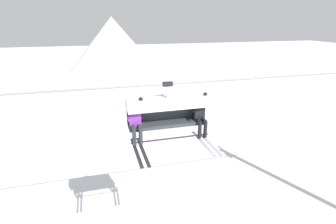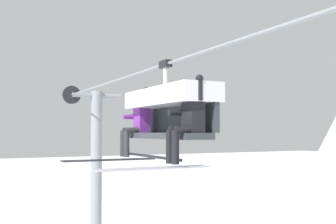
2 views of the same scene
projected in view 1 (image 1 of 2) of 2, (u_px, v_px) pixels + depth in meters
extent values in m
cone|color=white|center=(113.00, 43.00, 50.98)|extent=(16.97, 16.97, 9.89)
cylinder|color=gray|center=(220.00, 81.00, 7.73)|extent=(18.40, 0.05, 0.05)
cube|color=#33383D|center=(168.00, 124.00, 7.72)|extent=(2.31, 0.48, 0.10)
cube|color=#33383D|center=(165.00, 112.00, 7.88)|extent=(2.31, 0.08, 0.45)
cube|color=silver|center=(167.00, 102.00, 7.56)|extent=(2.35, 0.68, 0.30)
cylinder|color=black|center=(171.00, 138.00, 7.54)|extent=(2.31, 0.04, 0.04)
cylinder|color=silver|center=(168.00, 92.00, 7.40)|extent=(0.07, 0.07, 0.35)
cube|color=black|center=(168.00, 84.00, 7.32)|extent=(0.28, 0.12, 0.12)
cube|color=purple|center=(135.00, 117.00, 7.35)|extent=(0.32, 0.22, 0.52)
sphere|color=silver|center=(134.00, 105.00, 7.23)|extent=(0.22, 0.22, 0.22)
ellipsoid|color=black|center=(135.00, 106.00, 7.14)|extent=(0.17, 0.04, 0.08)
cylinder|color=#2D2D33|center=(133.00, 127.00, 7.25)|extent=(0.11, 0.34, 0.11)
cylinder|color=#2D2D33|center=(139.00, 126.00, 7.29)|extent=(0.11, 0.34, 0.11)
cylinder|color=#2D2D33|center=(134.00, 138.00, 7.17)|extent=(0.11, 0.11, 0.48)
cylinder|color=#2D2D33|center=(141.00, 137.00, 7.22)|extent=(0.11, 0.11, 0.48)
cube|color=#232328|center=(136.00, 152.00, 7.00)|extent=(0.09, 1.70, 0.02)
cube|color=#232328|center=(143.00, 151.00, 7.04)|extent=(0.09, 1.70, 0.02)
cylinder|color=purple|center=(129.00, 118.00, 7.16)|extent=(0.09, 0.30, 0.09)
cylinder|color=purple|center=(141.00, 105.00, 7.28)|extent=(0.09, 0.09, 0.30)
sphere|color=black|center=(141.00, 99.00, 7.23)|extent=(0.11, 0.11, 0.11)
cube|color=black|center=(199.00, 111.00, 7.84)|extent=(0.32, 0.22, 0.52)
sphere|color=#284C93|center=(199.00, 100.00, 7.73)|extent=(0.22, 0.22, 0.22)
ellipsoid|color=black|center=(201.00, 101.00, 7.63)|extent=(0.17, 0.04, 0.08)
cylinder|color=black|center=(198.00, 120.00, 7.74)|extent=(0.11, 0.34, 0.11)
cylinder|color=black|center=(203.00, 120.00, 7.79)|extent=(0.11, 0.34, 0.11)
cylinder|color=black|center=(200.00, 130.00, 7.67)|extent=(0.11, 0.11, 0.48)
cylinder|color=black|center=(205.00, 129.00, 7.71)|extent=(0.11, 0.11, 0.48)
cube|color=#B2B2BC|center=(203.00, 143.00, 7.49)|extent=(0.09, 1.70, 0.02)
cube|color=#B2B2BC|center=(209.00, 143.00, 7.54)|extent=(0.09, 1.70, 0.02)
cylinder|color=black|center=(195.00, 112.00, 7.65)|extent=(0.09, 0.30, 0.09)
cylinder|color=black|center=(205.00, 100.00, 7.78)|extent=(0.09, 0.09, 0.30)
sphere|color=black|center=(205.00, 94.00, 7.72)|extent=(0.11, 0.11, 0.11)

